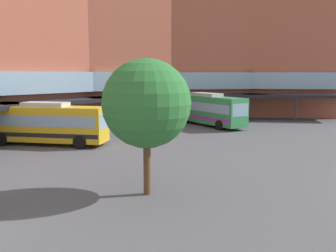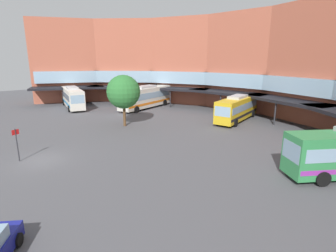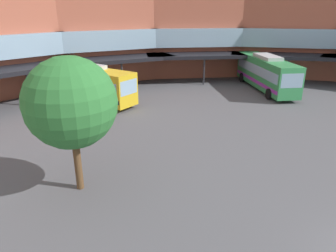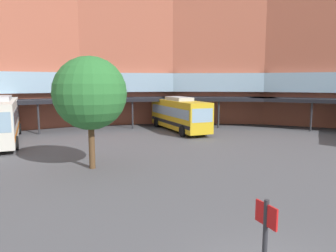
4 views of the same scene
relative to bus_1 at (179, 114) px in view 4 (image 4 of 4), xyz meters
The scene contains 4 objects.
station_building 5.88m from the bus_1, 97.50° to the right, with size 75.83×34.75×16.06m.
bus_1 is the anchor object (origin of this frame).
bus_3 16.88m from the bus_1, 161.40° to the right, with size 6.39×12.16×4.01m.
plaza_tree 16.16m from the bus_1, 115.14° to the right, with size 4.33×4.33×6.70m.
Camera 4 is at (-3.35, -7.30, 5.19)m, focal length 33.86 mm.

